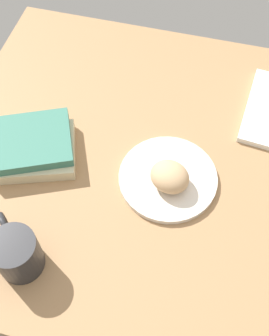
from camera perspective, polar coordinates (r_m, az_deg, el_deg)
dining_table at (r=102.66cm, az=5.15°, el=-0.16°), size 110.00×90.00×4.00cm
round_plate at (r=98.12cm, az=4.46°, el=-1.35°), size 22.51×22.51×1.40cm
scone_pastry at (r=94.16cm, az=4.87°, el=-1.20°), size 11.24×10.63×5.74cm
book_stack at (r=102.88cm, az=-13.67°, el=2.70°), size 24.25×22.38×5.57cm
coffee_mug at (r=88.47cm, az=-15.42°, el=-10.73°), size 11.73×12.29×9.93cm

